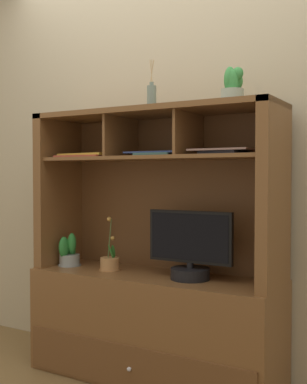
{
  "coord_description": "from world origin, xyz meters",
  "views": [
    {
      "loc": [
        1.39,
        -2.38,
        1.16
      ],
      "look_at": [
        0.0,
        0.0,
        1.06
      ],
      "focal_mm": 46.01,
      "sensor_mm": 36.0,
      "label": 1
    }
  ],
  "objects_px": {
    "media_console": "(154,297)",
    "potted_succulent": "(233,87)",
    "potted_orchid": "(110,263)",
    "magazine_stack_left": "(159,154)",
    "magazine_stack_right": "(88,156)",
    "tv_monitor": "(190,251)",
    "potted_fern": "(69,254)",
    "magazine_stack_centre": "(224,151)",
    "diffuser_bottle": "(152,97)"
  },
  "relations": [
    {
      "from": "media_console",
      "to": "potted_succulent",
      "type": "bearing_deg",
      "value": -0.44
    },
    {
      "from": "magazine_stack_centre",
      "to": "tv_monitor",
      "type": "bearing_deg",
      "value": -173.2
    },
    {
      "from": "media_console",
      "to": "magazine_stack_left",
      "type": "height_order",
      "value": "media_console"
    },
    {
      "from": "media_console",
      "to": "potted_succulent",
      "type": "relative_size",
      "value": 8.1
    },
    {
      "from": "tv_monitor",
      "to": "magazine_stack_centre",
      "type": "distance_m",
      "value": 0.56
    },
    {
      "from": "tv_monitor",
      "to": "potted_succulent",
      "type": "bearing_deg",
      "value": 6.71
    },
    {
      "from": "tv_monitor",
      "to": "potted_fern",
      "type": "xyz_separation_m",
      "value": [
        -0.82,
        -0.02,
        -0.08
      ]
    },
    {
      "from": "potted_orchid",
      "to": "media_console",
      "type": "bearing_deg",
      "value": 7.33
    },
    {
      "from": "potted_fern",
      "to": "potted_succulent",
      "type": "distance_m",
      "value": 1.4
    },
    {
      "from": "magazine_stack_left",
      "to": "potted_succulent",
      "type": "distance_m",
      "value": 0.55
    },
    {
      "from": "potted_succulent",
      "to": "media_console",
      "type": "bearing_deg",
      "value": 179.56
    },
    {
      "from": "magazine_stack_centre",
      "to": "potted_fern",
      "type": "bearing_deg",
      "value": -177.51
    },
    {
      "from": "potted_orchid",
      "to": "magazine_stack_right",
      "type": "relative_size",
      "value": 0.88
    },
    {
      "from": "magazine_stack_left",
      "to": "potted_orchid",
      "type": "bearing_deg",
      "value": -170.57
    },
    {
      "from": "magazine_stack_right",
      "to": "diffuser_bottle",
      "type": "distance_m",
      "value": 0.53
    },
    {
      "from": "magazine_stack_centre",
      "to": "potted_succulent",
      "type": "bearing_deg",
      "value": 6.34
    },
    {
      "from": "magazine_stack_left",
      "to": "magazine_stack_right",
      "type": "height_order",
      "value": "magazine_stack_left"
    },
    {
      "from": "magazine_stack_centre",
      "to": "magazine_stack_right",
      "type": "distance_m",
      "value": 0.85
    },
    {
      "from": "magazine_stack_centre",
      "to": "diffuser_bottle",
      "type": "height_order",
      "value": "diffuser_bottle"
    },
    {
      "from": "potted_fern",
      "to": "magazine_stack_centre",
      "type": "distance_m",
      "value": 1.17
    },
    {
      "from": "potted_orchid",
      "to": "magazine_stack_right",
      "type": "distance_m",
      "value": 0.65
    },
    {
      "from": "diffuser_bottle",
      "to": "tv_monitor",
      "type": "bearing_deg",
      "value": -0.41
    },
    {
      "from": "media_console",
      "to": "magazine_stack_centre",
      "type": "height_order",
      "value": "media_console"
    },
    {
      "from": "media_console",
      "to": "tv_monitor",
      "type": "height_order",
      "value": "media_console"
    },
    {
      "from": "media_console",
      "to": "magazine_stack_right",
      "type": "bearing_deg",
      "value": -172.75
    },
    {
      "from": "tv_monitor",
      "to": "magazine_stack_centre",
      "type": "xyz_separation_m",
      "value": [
        0.18,
        0.02,
        0.53
      ]
    },
    {
      "from": "media_console",
      "to": "magazine_stack_centre",
      "type": "relative_size",
      "value": 4.77
    },
    {
      "from": "potted_orchid",
      "to": "magazine_stack_left",
      "type": "relative_size",
      "value": 0.94
    },
    {
      "from": "potted_orchid",
      "to": "magazine_stack_centre",
      "type": "bearing_deg",
      "value": 2.27
    },
    {
      "from": "tv_monitor",
      "to": "potted_orchid",
      "type": "distance_m",
      "value": 0.53
    },
    {
      "from": "potted_orchid",
      "to": "magazine_stack_left",
      "type": "height_order",
      "value": "magazine_stack_left"
    },
    {
      "from": "media_console",
      "to": "potted_fern",
      "type": "relative_size",
      "value": 7.49
    },
    {
      "from": "potted_orchid",
      "to": "diffuser_bottle",
      "type": "xyz_separation_m",
      "value": [
        0.28,
        0.01,
        0.95
      ]
    },
    {
      "from": "potted_fern",
      "to": "tv_monitor",
      "type": "bearing_deg",
      "value": 1.52
    },
    {
      "from": "tv_monitor",
      "to": "potted_fern",
      "type": "height_order",
      "value": "tv_monitor"
    },
    {
      "from": "potted_succulent",
      "to": "magazine_stack_left",
      "type": "bearing_deg",
      "value": 177.72
    },
    {
      "from": "potted_fern",
      "to": "magazine_stack_right",
      "type": "bearing_deg",
      "value": -0.87
    },
    {
      "from": "magazine_stack_right",
      "to": "potted_succulent",
      "type": "bearing_deg",
      "value": 3.25
    },
    {
      "from": "magazine_stack_left",
      "to": "diffuser_bottle",
      "type": "distance_m",
      "value": 0.32
    },
    {
      "from": "tv_monitor",
      "to": "potted_fern",
      "type": "relative_size",
      "value": 2.37
    },
    {
      "from": "potted_succulent",
      "to": "magazine_stack_centre",
      "type": "bearing_deg",
      "value": -173.66
    },
    {
      "from": "media_console",
      "to": "potted_succulent",
      "type": "height_order",
      "value": "potted_succulent"
    },
    {
      "from": "diffuser_bottle",
      "to": "magazine_stack_centre",
      "type": "bearing_deg",
      "value": 2.72
    },
    {
      "from": "potted_fern",
      "to": "magazine_stack_centre",
      "type": "relative_size",
      "value": 0.64
    },
    {
      "from": "magazine_stack_centre",
      "to": "diffuser_bottle",
      "type": "xyz_separation_m",
      "value": [
        -0.42,
        -0.02,
        0.31
      ]
    },
    {
      "from": "potted_orchid",
      "to": "magazine_stack_left",
      "type": "bearing_deg",
      "value": 9.43
    },
    {
      "from": "tv_monitor",
      "to": "magazine_stack_left",
      "type": "height_order",
      "value": "magazine_stack_left"
    },
    {
      "from": "media_console",
      "to": "magazine_stack_left",
      "type": "bearing_deg",
      "value": 32.77
    },
    {
      "from": "potted_orchid",
      "to": "potted_succulent",
      "type": "height_order",
      "value": "potted_succulent"
    },
    {
      "from": "potted_orchid",
      "to": "potted_succulent",
      "type": "bearing_deg",
      "value": 2.5
    }
  ]
}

